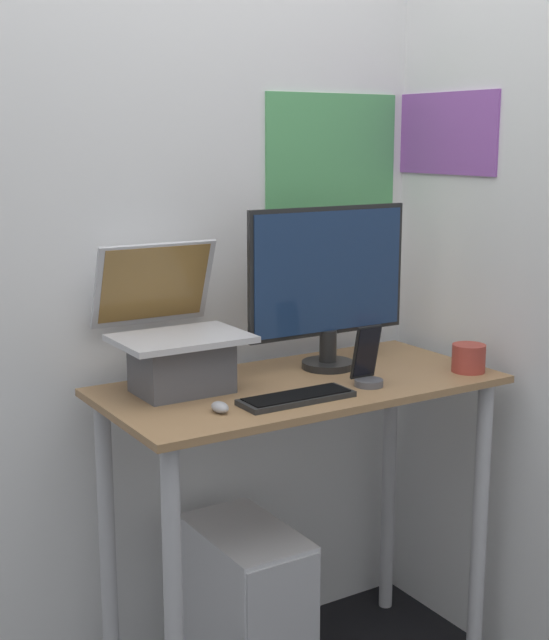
{
  "coord_description": "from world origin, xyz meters",
  "views": [
    {
      "loc": [
        -1.28,
        -1.68,
        1.55
      ],
      "look_at": [
        -0.08,
        0.26,
        1.08
      ],
      "focal_mm": 50.0,
      "sensor_mm": 36.0,
      "label": 1
    }
  ],
  "objects_px": {
    "laptop": "(178,351)",
    "mouse": "(220,407)",
    "cell_phone": "(367,367)",
    "keyboard": "(297,398)",
    "monitor": "(328,284)",
    "computer_tower": "(247,617)"
  },
  "relations": [
    {
      "from": "laptop",
      "to": "keyboard",
      "type": "height_order",
      "value": "laptop"
    },
    {
      "from": "laptop",
      "to": "mouse",
      "type": "height_order",
      "value": "laptop"
    },
    {
      "from": "laptop",
      "to": "monitor",
      "type": "xyz_separation_m",
      "value": [
        0.46,
        -0.02,
        0.14
      ]
    },
    {
      "from": "cell_phone",
      "to": "keyboard",
      "type": "bearing_deg",
      "value": -175.31
    },
    {
      "from": "monitor",
      "to": "cell_phone",
      "type": "bearing_deg",
      "value": -94.48
    },
    {
      "from": "mouse",
      "to": "computer_tower",
      "type": "xyz_separation_m",
      "value": [
        0.14,
        0.13,
        -0.66
      ]
    },
    {
      "from": "laptop",
      "to": "cell_phone",
      "type": "height_order",
      "value": "laptop"
    },
    {
      "from": "cell_phone",
      "to": "computer_tower",
      "type": "xyz_separation_m",
      "value": [
        -0.3,
        0.13,
        -0.7
      ]
    },
    {
      "from": "computer_tower",
      "to": "mouse",
      "type": "bearing_deg",
      "value": -138.06
    },
    {
      "from": "cell_phone",
      "to": "mouse",
      "type": "bearing_deg",
      "value": -179.56
    },
    {
      "from": "monitor",
      "to": "computer_tower",
      "type": "bearing_deg",
      "value": -165.71
    },
    {
      "from": "cell_phone",
      "to": "computer_tower",
      "type": "height_order",
      "value": "cell_phone"
    },
    {
      "from": "keyboard",
      "to": "mouse",
      "type": "bearing_deg",
      "value": 175.63
    },
    {
      "from": "mouse",
      "to": "computer_tower",
      "type": "bearing_deg",
      "value": 41.94
    },
    {
      "from": "keyboard",
      "to": "cell_phone",
      "type": "relative_size",
      "value": 1.84
    },
    {
      "from": "computer_tower",
      "to": "monitor",
      "type": "bearing_deg",
      "value": 14.29
    },
    {
      "from": "laptop",
      "to": "cell_phone",
      "type": "relative_size",
      "value": 2.3
    },
    {
      "from": "mouse",
      "to": "laptop",
      "type": "bearing_deg",
      "value": 89.86
    },
    {
      "from": "monitor",
      "to": "laptop",
      "type": "bearing_deg",
      "value": 177.8
    },
    {
      "from": "laptop",
      "to": "computer_tower",
      "type": "xyz_separation_m",
      "value": [
        0.14,
        -0.1,
        -0.75
      ]
    },
    {
      "from": "laptop",
      "to": "monitor",
      "type": "relative_size",
      "value": 0.73
    },
    {
      "from": "keyboard",
      "to": "mouse",
      "type": "xyz_separation_m",
      "value": [
        -0.21,
        0.02,
        0.0
      ]
    }
  ]
}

